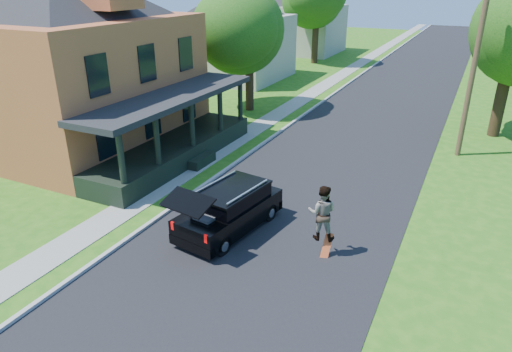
% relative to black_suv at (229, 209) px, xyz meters
% --- Properties ---
extents(ground, '(140.00, 140.00, 0.00)m').
position_rel_black_suv_xyz_m(ground, '(1.40, -1.50, -0.78)').
color(ground, '#266013').
rests_on(ground, ground).
extents(street, '(8.00, 120.00, 0.02)m').
position_rel_black_suv_xyz_m(street, '(1.40, 18.50, -0.78)').
color(street, black).
rests_on(street, ground).
extents(curb, '(0.15, 120.00, 0.12)m').
position_rel_black_suv_xyz_m(curb, '(-2.65, 18.50, -0.78)').
color(curb, '#A1A19C').
rests_on(curb, ground).
extents(sidewalk, '(1.30, 120.00, 0.03)m').
position_rel_black_suv_xyz_m(sidewalk, '(-4.20, 18.50, -0.78)').
color(sidewalk, gray).
rests_on(sidewalk, ground).
extents(front_walk, '(6.50, 1.20, 0.03)m').
position_rel_black_suv_xyz_m(front_walk, '(-8.10, 4.50, -0.78)').
color(front_walk, gray).
rests_on(front_walk, ground).
extents(main_house, '(15.56, 15.56, 10.10)m').
position_rel_black_suv_xyz_m(main_house, '(-11.40, 4.50, 4.14)').
color(main_house, '#B35D34').
rests_on(main_house, ground).
extents(neighbor_house_mid, '(12.78, 12.78, 8.30)m').
position_rel_black_suv_xyz_m(neighbor_house_mid, '(-12.10, 22.50, 3.41)').
color(neighbor_house_mid, '#ADA899').
rests_on(neighbor_house_mid, ground).
extents(neighbor_house_far, '(12.78, 12.78, 8.30)m').
position_rel_black_suv_xyz_m(neighbor_house_far, '(-12.10, 38.50, 3.41)').
color(neighbor_house_far, '#ADA899').
rests_on(neighbor_house_far, ground).
extents(black_suv, '(2.26, 4.57, 2.04)m').
position_rel_black_suv_xyz_m(black_suv, '(0.00, 0.00, 0.00)').
color(black_suv, black).
rests_on(black_suv, ground).
extents(skateboarder, '(0.99, 0.85, 1.76)m').
position_rel_black_suv_xyz_m(skateboarder, '(3.20, 0.00, 0.63)').
color(skateboarder, black).
rests_on(skateboarder, ground).
extents(skateboard, '(0.29, 0.49, 0.86)m').
position_rel_black_suv_xyz_m(skateboard, '(3.44, -0.09, -0.50)').
color(skateboard, '#CB4211').
rests_on(skateboard, ground).
extents(tree_left_mid, '(5.98, 5.77, 7.89)m').
position_rel_black_suv_xyz_m(tree_left_mid, '(-6.34, 13.97, 4.24)').
color(tree_left_mid, black).
rests_on(tree_left_mid, ground).
extents(utility_pole_near, '(1.53, 0.33, 7.91)m').
position_rel_black_suv_xyz_m(utility_pole_near, '(6.42, 11.08, 3.31)').
color(utility_pole_near, '#4C3323').
rests_on(utility_pole_near, ground).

